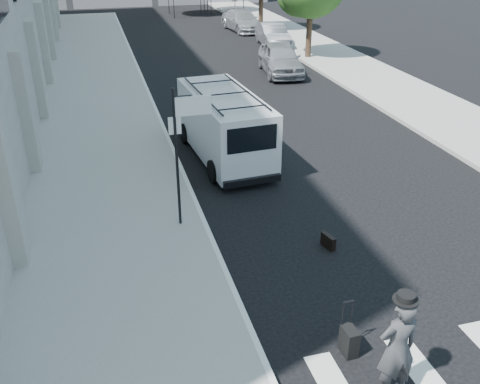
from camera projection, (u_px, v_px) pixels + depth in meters
ground at (325, 285)px, 11.50m from camera, size 120.00×120.00×0.00m
sidewalk_left at (97, 93)px, 24.23m from camera, size 4.50×48.00×0.15m
sidewalk_right at (330, 56)px, 30.82m from camera, size 4.00×56.00×0.15m
sign_pole at (185, 129)px, 12.50m from camera, size 1.03×0.07×3.50m
businessman at (397, 348)px, 8.46m from camera, size 0.70×0.47×1.89m
briefcase at (328, 241)px, 12.75m from camera, size 0.22×0.46×0.34m
suitcase at (349, 341)px, 9.56m from camera, size 0.25×0.38×1.04m
cargo_van at (223, 124)px, 17.38m from camera, size 2.30×5.75×2.14m
parked_car_a at (280, 59)px, 27.25m from camera, size 2.38×4.71×1.54m
parked_car_b at (273, 35)px, 33.40m from camera, size 1.93×4.39×1.40m
parked_car_c at (242, 21)px, 38.27m from camera, size 2.45×4.97×1.39m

